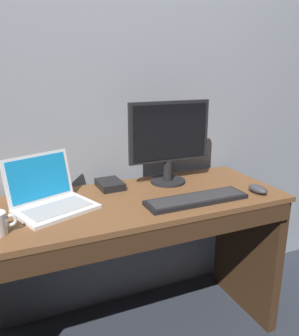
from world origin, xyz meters
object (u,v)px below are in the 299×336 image
Objects in this scene: wired_keyboard at (197,199)px; computer_mouse at (258,189)px; external_drive_box at (110,184)px; laptop_white at (50,197)px; external_monitor at (169,140)px.

computer_mouse is at bearing -4.13° from wired_keyboard.
external_drive_box is at bearing 132.32° from wired_keyboard.
laptop_white is 0.65m from wired_keyboard.
external_monitor is at bearing 89.75° from wired_keyboard.
external_monitor is at bearing 129.99° from computer_mouse.
laptop_white is 0.65m from external_monitor.
laptop_white is 2.48× the size of external_drive_box.
laptop_white is at bearing -155.54° from external_drive_box.
wired_keyboard is 0.46m from external_drive_box.
external_drive_box is at bearing 24.46° from laptop_white.
computer_mouse is at bearing -43.29° from external_monitor.
computer_mouse is 0.73m from external_drive_box.
external_drive_box reaches higher than wired_keyboard.
laptop_white is 3.62× the size of computer_mouse.
external_monitor is 4.07× the size of computer_mouse.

